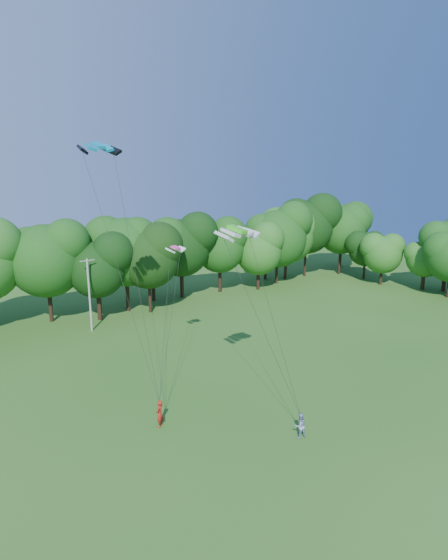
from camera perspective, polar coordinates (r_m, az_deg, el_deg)
ground at (r=28.52m, az=15.89°, el=-22.16°), size 160.00×160.00×0.00m
utility_pole at (r=49.03m, az=-17.18°, el=-1.80°), size 1.60×0.21×8.02m
kite_flyer_left at (r=30.75m, az=-8.40°, el=-16.88°), size 0.82×0.78×1.88m
kite_flyer_right at (r=29.82m, az=9.88°, el=-18.22°), size 0.90×0.75×1.67m
kite_teal at (r=35.64m, az=-16.12°, el=16.57°), size 3.13×1.51×0.62m
kite_green at (r=27.94m, az=1.71°, el=6.65°), size 3.18×1.84×0.49m
kite_pink at (r=36.53m, az=-6.36°, el=4.25°), size 1.70×0.98×0.26m
tree_back_center at (r=53.65m, az=-9.87°, el=3.49°), size 8.22×8.22×11.95m
tree_back_east at (r=71.26m, az=5.51°, el=5.49°), size 7.58×7.58×11.03m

